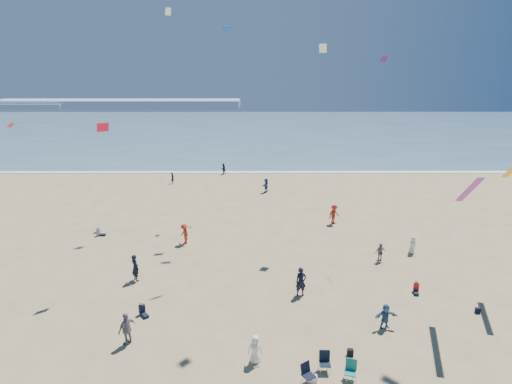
{
  "coord_description": "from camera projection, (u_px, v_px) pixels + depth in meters",
  "views": [
    {
      "loc": [
        1.95,
        -12.36,
        13.85
      ],
      "look_at": [
        2.0,
        8.0,
        7.86
      ],
      "focal_mm": 28.0,
      "sensor_mm": 36.0,
      "label": 1
    }
  ],
  "objects": [
    {
      "name": "ocean",
      "position": [
        248.0,
        129.0,
        106.89
      ],
      "size": [
        220.0,
        100.0,
        0.06
      ],
      "primitive_type": "cube",
      "color": "#476B84",
      "rests_on": "ground"
    },
    {
      "name": "surf_line",
      "position": [
        242.0,
        172.0,
        58.92
      ],
      "size": [
        220.0,
        1.2,
        0.08
      ],
      "primitive_type": "cube",
      "color": "white",
      "rests_on": "ground"
    },
    {
      "name": "headland_far",
      "position": [
        117.0,
        103.0,
        178.27
      ],
      "size": [
        110.0,
        20.0,
        3.2
      ],
      "primitive_type": "cube",
      "color": "#7A8EA8",
      "rests_on": "ground"
    },
    {
      "name": "headland_near",
      "position": [
        21.0,
        106.0,
        173.55
      ],
      "size": [
        40.0,
        14.0,
        2.0
      ],
      "primitive_type": "cube",
      "color": "#7A8EA8",
      "rests_on": "ground"
    },
    {
      "name": "standing_flyers",
      "position": [
        258.0,
        251.0,
        30.66
      ],
      "size": [
        30.57,
        50.65,
        1.95
      ],
      "color": "black",
      "rests_on": "ground"
    },
    {
      "name": "seated_group",
      "position": [
        236.0,
        311.0,
        23.61
      ],
      "size": [
        25.54,
        21.95,
        0.84
      ],
      "color": "silver",
      "rests_on": "ground"
    },
    {
      "name": "chair_cluster",
      "position": [
        328.0,
        370.0,
        18.81
      ],
      "size": [
        2.79,
        1.52,
        1.0
      ],
      "color": "black",
      "rests_on": "ground"
    },
    {
      "name": "white_tote",
      "position": [
        313.0,
        380.0,
        18.59
      ],
      "size": [
        0.35,
        0.2,
        0.4
      ],
      "primitive_type": "cube",
      "color": "silver",
      "rests_on": "ground"
    },
    {
      "name": "black_backpack",
      "position": [
        350.0,
        353.0,
        20.42
      ],
      "size": [
        0.3,
        0.22,
        0.38
      ],
      "primitive_type": "cube",
      "color": "black",
      "rests_on": "ground"
    },
    {
      "name": "navy_bag",
      "position": [
        478.0,
        310.0,
        24.12
      ],
      "size": [
        0.28,
        0.18,
        0.34
      ],
      "primitive_type": "cube",
      "color": "black",
      "rests_on": "ground"
    },
    {
      "name": "kites_aloft",
      "position": [
        375.0,
        64.0,
        24.78
      ],
      "size": [
        38.49,
        39.35,
        27.53
      ],
      "color": "red",
      "rests_on": "ground"
    }
  ]
}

